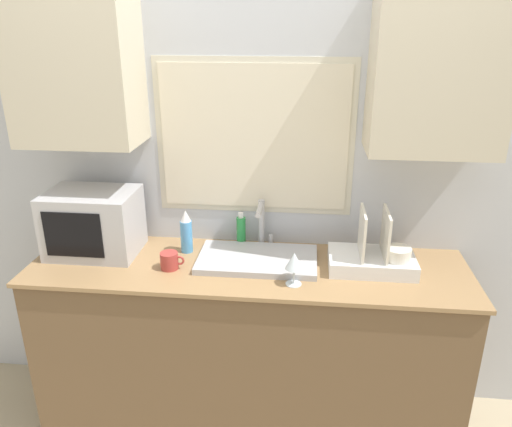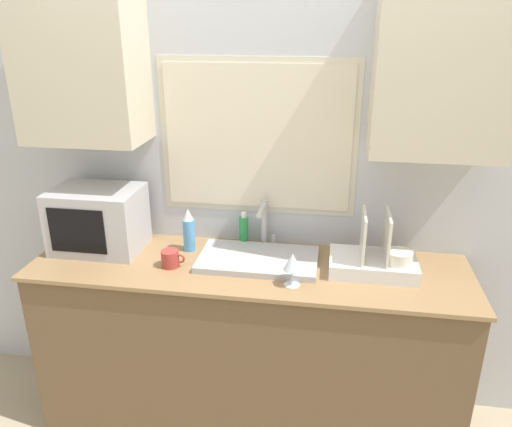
{
  "view_description": "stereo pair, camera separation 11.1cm",
  "coord_description": "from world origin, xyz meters",
  "px_view_note": "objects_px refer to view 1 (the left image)",
  "views": [
    {
      "loc": [
        0.26,
        -1.84,
        2.04
      ],
      "look_at": [
        0.04,
        0.25,
        1.21
      ],
      "focal_mm": 35.0,
      "sensor_mm": 36.0,
      "label": 1
    },
    {
      "loc": [
        0.37,
        -1.82,
        2.04
      ],
      "look_at": [
        0.04,
        0.25,
        1.21
      ],
      "focal_mm": 35.0,
      "sensor_mm": 36.0,
      "label": 2
    }
  ],
  "objects_px": {
    "dish_rack": "(374,257)",
    "soap_bottle": "(241,231)",
    "faucet": "(262,220)",
    "microwave": "(93,223)",
    "wine_glass": "(294,262)",
    "mug_near_sink": "(170,261)",
    "spray_bottle": "(186,232)"
  },
  "relations": [
    {
      "from": "faucet",
      "to": "microwave",
      "type": "bearing_deg",
      "value": -170.47
    },
    {
      "from": "faucet",
      "to": "mug_near_sink",
      "type": "relative_size",
      "value": 2.16
    },
    {
      "from": "wine_glass",
      "to": "spray_bottle",
      "type": "bearing_deg",
      "value": 153.04
    },
    {
      "from": "dish_rack",
      "to": "mug_near_sink",
      "type": "height_order",
      "value": "dish_rack"
    },
    {
      "from": "faucet",
      "to": "spray_bottle",
      "type": "height_order",
      "value": "faucet"
    },
    {
      "from": "soap_bottle",
      "to": "mug_near_sink",
      "type": "xyz_separation_m",
      "value": [
        -0.3,
        -0.29,
        -0.04
      ]
    },
    {
      "from": "dish_rack",
      "to": "mug_near_sink",
      "type": "relative_size",
      "value": 3.47
    },
    {
      "from": "faucet",
      "to": "soap_bottle",
      "type": "bearing_deg",
      "value": 173.64
    },
    {
      "from": "soap_bottle",
      "to": "mug_near_sink",
      "type": "height_order",
      "value": "soap_bottle"
    },
    {
      "from": "mug_near_sink",
      "to": "microwave",
      "type": "bearing_deg",
      "value": 161.61
    },
    {
      "from": "microwave",
      "to": "soap_bottle",
      "type": "relative_size",
      "value": 2.37
    },
    {
      "from": "dish_rack",
      "to": "spray_bottle",
      "type": "xyz_separation_m",
      "value": [
        -0.92,
        0.09,
        0.05
      ]
    },
    {
      "from": "dish_rack",
      "to": "wine_glass",
      "type": "xyz_separation_m",
      "value": [
        -0.37,
        -0.19,
        0.05
      ]
    },
    {
      "from": "spray_bottle",
      "to": "soap_bottle",
      "type": "relative_size",
      "value": 1.22
    },
    {
      "from": "microwave",
      "to": "soap_bottle",
      "type": "height_order",
      "value": "microwave"
    },
    {
      "from": "faucet",
      "to": "microwave",
      "type": "relative_size",
      "value": 0.57
    },
    {
      "from": "dish_rack",
      "to": "soap_bottle",
      "type": "xyz_separation_m",
      "value": [
        -0.65,
        0.19,
        0.02
      ]
    },
    {
      "from": "faucet",
      "to": "soap_bottle",
      "type": "xyz_separation_m",
      "value": [
        -0.11,
        0.01,
        -0.07
      ]
    },
    {
      "from": "mug_near_sink",
      "to": "faucet",
      "type": "bearing_deg",
      "value": 34.18
    },
    {
      "from": "soap_bottle",
      "to": "faucet",
      "type": "bearing_deg",
      "value": -6.36
    },
    {
      "from": "soap_bottle",
      "to": "mug_near_sink",
      "type": "relative_size",
      "value": 1.59
    },
    {
      "from": "dish_rack",
      "to": "soap_bottle",
      "type": "distance_m",
      "value": 0.68
    },
    {
      "from": "soap_bottle",
      "to": "wine_glass",
      "type": "distance_m",
      "value": 0.48
    },
    {
      "from": "faucet",
      "to": "dish_rack",
      "type": "distance_m",
      "value": 0.58
    },
    {
      "from": "spray_bottle",
      "to": "faucet",
      "type": "bearing_deg",
      "value": 13.33
    },
    {
      "from": "microwave",
      "to": "spray_bottle",
      "type": "relative_size",
      "value": 1.94
    },
    {
      "from": "wine_glass",
      "to": "microwave",
      "type": "bearing_deg",
      "value": 167.2
    },
    {
      "from": "dish_rack",
      "to": "soap_bottle",
      "type": "relative_size",
      "value": 2.18
    },
    {
      "from": "microwave",
      "to": "mug_near_sink",
      "type": "bearing_deg",
      "value": -18.39
    },
    {
      "from": "soap_bottle",
      "to": "wine_glass",
      "type": "xyz_separation_m",
      "value": [
        0.29,
        -0.38,
        0.03
      ]
    },
    {
      "from": "faucet",
      "to": "spray_bottle",
      "type": "bearing_deg",
      "value": -166.67
    },
    {
      "from": "faucet",
      "to": "soap_bottle",
      "type": "distance_m",
      "value": 0.13
    }
  ]
}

